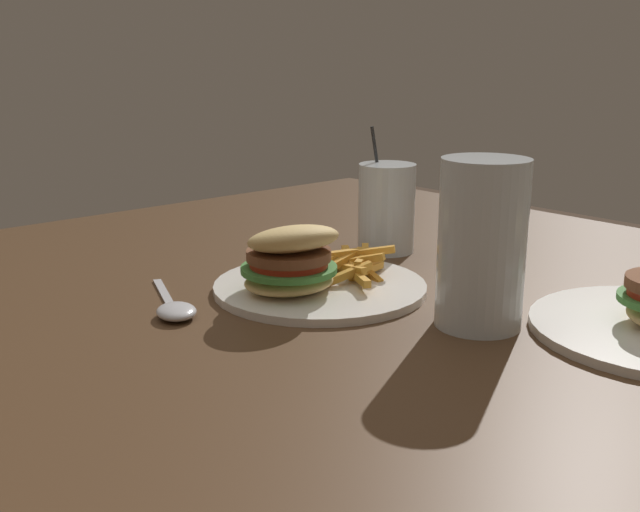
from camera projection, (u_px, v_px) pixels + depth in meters
The scene contains 5 objects.
dining_table at pixel (362, 365), 0.93m from camera, with size 1.23×1.33×0.77m.
meal_plate_near at pixel (307, 271), 0.91m from camera, with size 0.27×0.27×0.10m.
beer_glass at pixel (481, 251), 0.80m from camera, with size 0.09×0.09×0.18m.
juice_glass at pixel (387, 210), 1.11m from camera, with size 0.08×0.08×0.18m.
spoon at pixel (175, 310), 0.84m from camera, with size 0.09×0.17×0.02m.
Camera 1 is at (0.61, 0.61, 1.05)m, focal length 42.00 mm.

